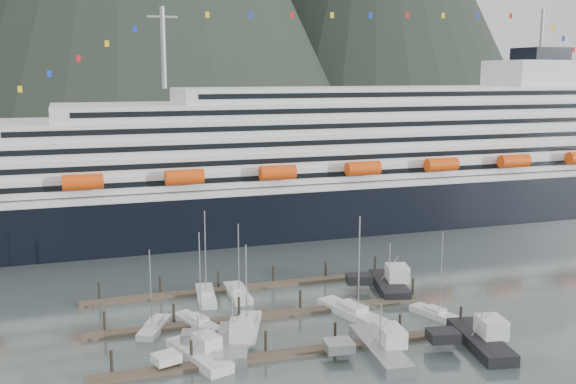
% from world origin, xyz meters
% --- Properties ---
extents(ground, '(1600.00, 1600.00, 0.00)m').
position_xyz_m(ground, '(0.00, 0.00, 0.00)').
color(ground, '#4F5D5C').
rests_on(ground, ground).
extents(cruise_ship, '(210.00, 30.40, 50.30)m').
position_xyz_m(cruise_ship, '(30.03, 54.94, 12.04)').
color(cruise_ship, black).
rests_on(cruise_ship, ground).
extents(dock_near, '(48.18, 2.28, 3.20)m').
position_xyz_m(dock_near, '(-4.93, -9.95, 0.31)').
color(dock_near, '#453A2C').
rests_on(dock_near, ground).
extents(dock_mid, '(48.18, 2.28, 3.20)m').
position_xyz_m(dock_mid, '(-4.93, 3.05, 0.31)').
color(dock_mid, '#453A2C').
rests_on(dock_mid, ground).
extents(dock_far, '(48.18, 2.28, 3.20)m').
position_xyz_m(dock_far, '(-4.93, 16.05, 0.31)').
color(dock_far, '#453A2C').
rests_on(dock_far, ground).
extents(sailboat_a, '(5.52, 8.15, 11.56)m').
position_xyz_m(sailboat_a, '(-19.77, 3.15, 0.40)').
color(sailboat_a, '#AFAFAF').
rests_on(sailboat_a, ground).
extents(sailboat_b, '(5.65, 9.51, 13.51)m').
position_xyz_m(sailboat_b, '(-14.09, 2.77, 0.41)').
color(sailboat_b, '#AFAFAF').
rests_on(sailboat_b, ground).
extents(sailboat_c, '(6.38, 10.90, 12.60)m').
position_xyz_m(sailboat_c, '(-8.23, -1.29, 0.43)').
color(sailboat_c, '#AFAFAF').
rests_on(sailboat_c, ground).
extents(sailboat_d, '(6.27, 12.98, 15.05)m').
position_xyz_m(sailboat_d, '(7.14, -0.28, 0.44)').
color(sailboat_d, '#AFAFAF').
rests_on(sailboat_d, ground).
extents(sailboat_e, '(3.80, 10.12, 14.15)m').
position_xyz_m(sailboat_e, '(-10.77, 13.40, 0.42)').
color(sailboat_e, '#AFAFAF').
rests_on(sailboat_e, ground).
extents(sailboat_f, '(2.97, 9.39, 11.95)m').
position_xyz_m(sailboat_f, '(-5.93, 13.02, 0.42)').
color(sailboat_f, '#AFAFAF').
rests_on(sailboat_f, ground).
extents(sailboat_h, '(4.57, 8.15, 12.53)m').
position_xyz_m(sailboat_h, '(18.00, -4.14, 0.40)').
color(sailboat_h, '#AFAFAF').
rests_on(sailboat_h, ground).
extents(trawler_a, '(8.95, 11.51, 6.06)m').
position_xyz_m(trawler_a, '(-16.07, -7.91, 0.81)').
color(trawler_a, '#AFAFAF').
rests_on(trawler_a, ground).
extents(trawler_b, '(9.86, 12.29, 7.62)m').
position_xyz_m(trawler_b, '(-11.54, -6.11, 0.95)').
color(trawler_b, '#999C9F').
rests_on(trawler_b, ground).
extents(trawler_c, '(9.93, 14.00, 6.99)m').
position_xyz_m(trawler_c, '(4.97, -13.12, 0.89)').
color(trawler_c, '#999C9F').
rests_on(trawler_c, ground).
extents(trawler_d, '(10.02, 13.44, 7.75)m').
position_xyz_m(trawler_d, '(17.85, -14.97, 0.96)').
color(trawler_d, black).
rests_on(trawler_d, ground).
extents(trawler_e, '(10.46, 13.22, 8.23)m').
position_xyz_m(trawler_e, '(17.20, 8.68, 1.01)').
color(trawler_e, black).
rests_on(trawler_e, ground).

